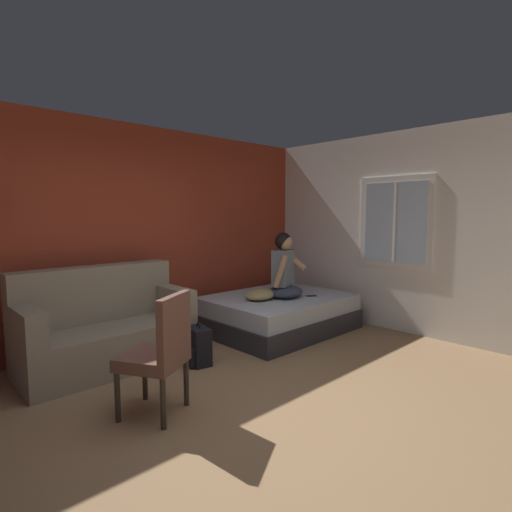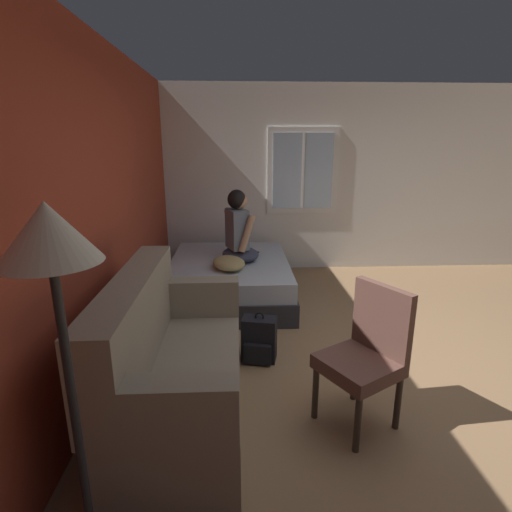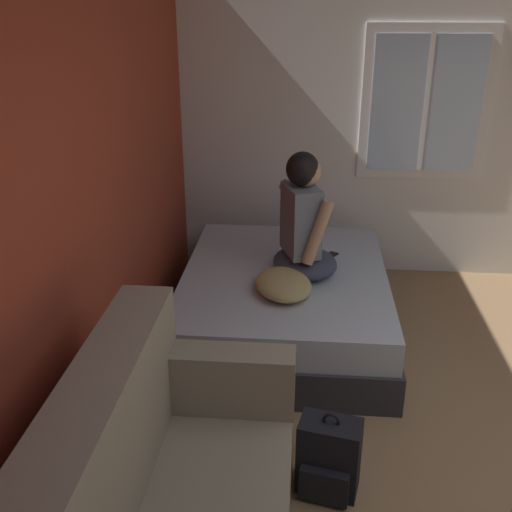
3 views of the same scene
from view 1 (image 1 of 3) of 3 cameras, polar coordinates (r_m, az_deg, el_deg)
name	(u,v)px [view 1 (image 1 of 3)]	position (r m, az deg, el deg)	size (l,w,h in m)	color
ground_plane	(252,415)	(3.44, -0.59, -21.72)	(40.00, 40.00, 0.00)	#93704C
wall_back_accent	(112,235)	(5.17, -19.87, 2.90)	(11.06, 0.16, 2.70)	#993823
wall_side_with_window	(426,233)	(5.65, 23.17, 3.03)	(0.19, 6.24, 2.70)	silver
bed	(278,313)	(5.57, 3.17, -8.15)	(1.91, 1.49, 0.48)	#2D2D33
couch	(105,329)	(4.56, -20.79, -9.70)	(1.70, 0.83, 1.04)	gray
side_chair	(160,350)	(3.32, -13.53, -12.91)	(0.63, 0.63, 0.98)	#382D23
person_seated	(284,271)	(5.36, 4.08, -2.17)	(0.64, 0.59, 0.88)	#383D51
backpack	(198,347)	(4.40, -8.30, -12.70)	(0.28, 0.33, 0.46)	black
throw_pillow	(260,294)	(5.26, 0.63, -5.48)	(0.48, 0.36, 0.14)	tan
cell_phone	(311,296)	(5.54, 7.90, -5.65)	(0.07, 0.14, 0.01)	black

